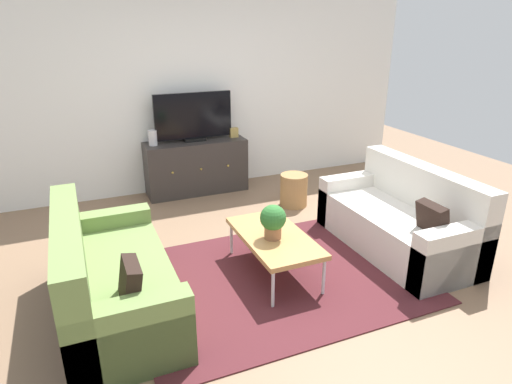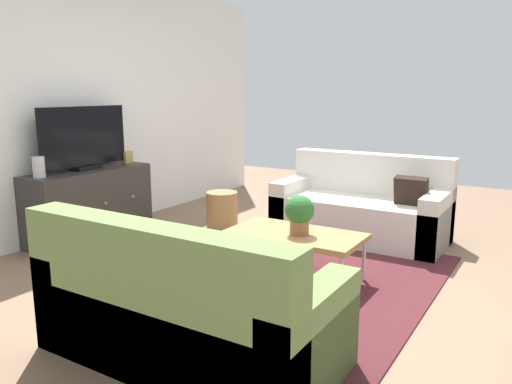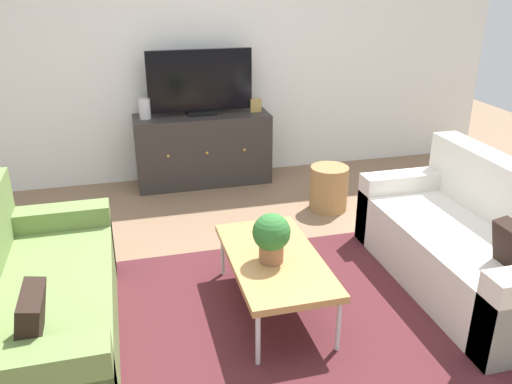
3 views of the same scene
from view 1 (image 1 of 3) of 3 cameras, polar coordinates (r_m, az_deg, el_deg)
ground_plane at (r=4.21m, az=1.64°, el=-10.04°), size 10.00×10.00×0.00m
wall_back at (r=6.07m, az=-8.54°, el=13.03°), size 6.40×0.12×2.70m
area_rug at (r=4.09m, az=2.53°, el=-10.96°), size 2.50×1.90×0.01m
couch_left_side at (r=3.69m, az=-18.69°, el=-11.02°), size 0.81×1.68×0.84m
couch_right_side at (r=4.72m, az=18.28°, el=-3.67°), size 0.81×1.68×0.84m
coffee_table at (r=4.01m, az=2.34°, el=-5.92°), size 0.55×1.05×0.39m
potted_plant at (r=3.86m, az=2.20°, el=-3.64°), size 0.23×0.23×0.31m
tv_console at (r=6.02m, az=-7.68°, el=3.24°), size 1.33×0.47×0.71m
flat_screen_tv at (r=5.87m, az=-8.05°, el=9.51°), size 1.01×0.16×0.63m
glass_vase at (r=5.78m, az=-13.13°, el=6.79°), size 0.11×0.11×0.19m
mantel_clock at (r=6.06m, az=-2.88°, el=7.65°), size 0.11×0.07×0.13m
wicker_basket at (r=5.57m, az=4.87°, el=0.25°), size 0.34×0.34×0.41m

